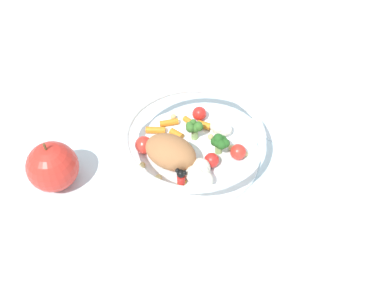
# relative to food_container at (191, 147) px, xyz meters

# --- Properties ---
(ground_plane) EXTENTS (2.40, 2.40, 0.00)m
(ground_plane) POSITION_rel_food_container_xyz_m (0.00, 0.01, -0.03)
(ground_plane) COLOR silver
(food_container) EXTENTS (0.23, 0.23, 0.07)m
(food_container) POSITION_rel_food_container_xyz_m (0.00, 0.00, 0.00)
(food_container) COLOR white
(food_container) RESTS_ON ground_plane
(loose_apple) EXTENTS (0.08, 0.08, 0.09)m
(loose_apple) POSITION_rel_food_container_xyz_m (0.00, -0.22, 0.01)
(loose_apple) COLOR red
(loose_apple) RESTS_ON ground_plane
(folded_napkin) EXTENTS (0.15, 0.17, 0.01)m
(folded_napkin) POSITION_rel_food_container_xyz_m (-0.02, 0.22, -0.03)
(folded_napkin) COLOR white
(folded_napkin) RESTS_ON ground_plane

